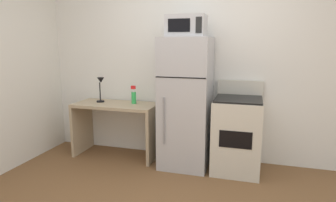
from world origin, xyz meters
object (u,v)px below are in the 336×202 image
refrigerator (186,103)px  desk_lamp (101,85)px  desk (116,119)px  oven_range (237,134)px  microwave (186,26)px  spray_bottle (134,97)px

refrigerator → desk_lamp: bearing=176.7°
desk → oven_range: 1.65m
refrigerator → microwave: 0.95m
spray_bottle → refrigerator: refrigerator is taller
spray_bottle → refrigerator: 0.77m
desk_lamp → spray_bottle: (0.48, 0.04, -0.14)m
spray_bottle → refrigerator: bearing=-8.3°
oven_range → desk_lamp: bearing=178.1°
spray_bottle → oven_range: size_ratio=0.23×
desk → microwave: size_ratio=2.49×
spray_bottle → desk_lamp: bearing=-175.2°
refrigerator → desk: bearing=177.6°
spray_bottle → desk: bearing=-164.1°
desk_lamp → oven_range: bearing=-1.9°
desk → oven_range: bearing=-1.2°
microwave → spray_bottle: bearing=170.1°
desk_lamp → refrigerator: refrigerator is taller
spray_bottle → oven_range: 1.46m
desk_lamp → refrigerator: (1.24, -0.07, -0.17)m
oven_range → desk: bearing=178.8°
desk → desk_lamp: bearing=173.1°
desk_lamp → microwave: (1.24, -0.09, 0.78)m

